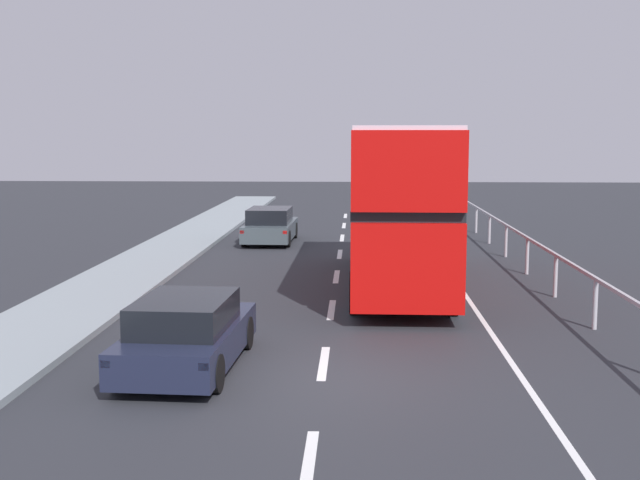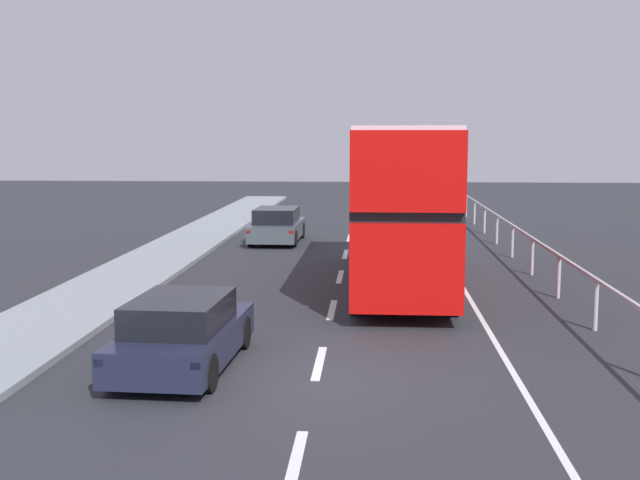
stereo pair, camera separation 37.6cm
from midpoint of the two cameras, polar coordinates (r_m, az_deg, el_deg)
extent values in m
cube|color=#292B30|center=(14.17, 0.48, -9.86)|extent=(74.41, 120.00, 0.10)
cube|color=silver|center=(10.67, -0.72, -15.49)|extent=(0.16, 2.23, 0.01)
cube|color=silver|center=(14.99, 0.67, -8.67)|extent=(0.16, 2.23, 0.01)
cube|color=silver|center=(19.44, 1.42, -4.94)|extent=(0.16, 2.23, 0.01)
cube|color=silver|center=(23.94, 1.88, -2.60)|extent=(0.16, 2.23, 0.01)
cube|color=silver|center=(28.47, 2.19, -1.01)|extent=(0.16, 2.23, 0.01)
cube|color=silver|center=(33.01, 2.42, 0.15)|extent=(0.16, 2.23, 0.01)
cube|color=silver|center=(37.57, 2.59, 1.03)|extent=(0.16, 2.23, 0.01)
cube|color=silver|center=(42.13, 2.72, 1.71)|extent=(0.16, 2.23, 0.01)
cube|color=silver|center=(23.04, 10.43, -3.11)|extent=(0.12, 46.00, 0.01)
cube|color=#B1ADB5|center=(23.25, 16.08, -0.46)|extent=(0.08, 42.00, 0.08)
cylinder|color=#B1ADB5|center=(18.31, 19.49, -4.39)|extent=(0.10, 0.10, 1.10)
cylinder|color=#B1ADB5|center=(21.64, 17.00, -2.52)|extent=(0.10, 0.10, 1.10)
cylinder|color=#B1ADB5|center=(25.02, 15.19, -1.16)|extent=(0.10, 0.10, 1.10)
cylinder|color=#B1ADB5|center=(28.43, 13.81, -0.12)|extent=(0.10, 0.10, 1.10)
cylinder|color=#B1ADB5|center=(31.85, 12.73, 0.70)|extent=(0.10, 0.10, 1.10)
cylinder|color=#B1ADB5|center=(35.29, 11.86, 1.36)|extent=(0.10, 0.10, 1.10)
cylinder|color=#B1ADB5|center=(38.75, 11.14, 1.90)|extent=(0.10, 0.10, 1.10)
cylinder|color=#B1ADB5|center=(42.21, 10.54, 2.35)|extent=(0.10, 0.10, 1.10)
cube|color=red|center=(22.33, 6.20, 0.08)|extent=(2.52, 10.39, 1.96)
cube|color=black|center=(22.22, 6.24, 2.89)|extent=(2.54, 9.97, 0.24)
cube|color=red|center=(22.16, 6.27, 5.42)|extent=(2.52, 10.39, 1.72)
cube|color=silver|center=(22.15, 6.30, 7.77)|extent=(2.47, 10.18, 0.10)
cube|color=black|center=(27.45, 5.84, 1.64)|extent=(2.21, 0.06, 1.37)
cube|color=yellow|center=(27.32, 5.90, 6.68)|extent=(1.47, 0.05, 0.28)
cylinder|color=black|center=(26.18, 3.43, -0.65)|extent=(0.29, 1.00, 1.00)
cylinder|color=black|center=(26.25, 8.35, -0.70)|extent=(0.29, 1.00, 1.00)
cylinder|color=black|center=(18.91, 3.11, -3.76)|extent=(0.29, 1.00, 1.00)
cylinder|color=black|center=(19.00, 9.93, -3.81)|extent=(0.29, 1.00, 1.00)
cube|color=#1C2037|center=(14.81, -8.88, -7.06)|extent=(1.94, 4.22, 0.60)
cube|color=black|center=(14.48, -9.15, -5.07)|extent=(1.65, 2.35, 0.54)
cube|color=red|center=(13.13, -14.58, -8.40)|extent=(0.16, 0.07, 0.12)
cube|color=red|center=(12.67, -7.93, -8.81)|extent=(0.16, 0.07, 0.12)
cylinder|color=black|center=(16.34, -10.31, -6.30)|extent=(0.23, 0.65, 0.64)
cylinder|color=black|center=(15.96, -4.79, -6.53)|extent=(0.23, 0.65, 0.64)
cylinder|color=black|center=(13.83, -13.61, -8.91)|extent=(0.23, 0.65, 0.64)
cylinder|color=black|center=(13.38, -7.10, -9.31)|extent=(0.23, 0.65, 0.64)
cube|color=#404C52|center=(31.66, -2.70, 0.73)|extent=(1.86, 4.19, 0.62)
cube|color=black|center=(31.39, -2.75, 1.76)|extent=(1.61, 2.31, 0.57)
cube|color=red|center=(29.75, -4.73, 0.58)|extent=(0.16, 0.06, 0.12)
cube|color=red|center=(29.52, -1.69, 0.55)|extent=(0.16, 0.06, 0.12)
cylinder|color=black|center=(33.15, -3.78, 0.72)|extent=(0.21, 0.64, 0.64)
cylinder|color=black|center=(32.94, -0.98, 0.70)|extent=(0.21, 0.64, 0.64)
cylinder|color=black|center=(30.44, -4.55, 0.12)|extent=(0.21, 0.64, 0.64)
cylinder|color=black|center=(30.22, -1.51, 0.09)|extent=(0.21, 0.64, 0.64)
camera|label=1|loc=(0.19, -89.42, 0.08)|focal=45.26mm
camera|label=2|loc=(0.19, 90.58, -0.08)|focal=45.26mm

